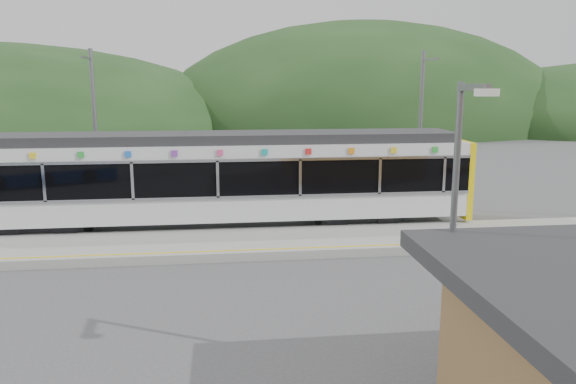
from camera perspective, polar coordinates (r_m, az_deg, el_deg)
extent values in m
plane|color=#4C4C4F|center=(16.65, -0.10, -8.78)|extent=(120.00, 120.00, 0.00)
ellipsoid|color=#1E3D19|center=(72.03, 7.53, 6.53)|extent=(52.00, 39.00, 26.00)
cube|color=#9E9E99|center=(19.73, -1.24, -5.12)|extent=(26.00, 3.20, 0.30)
cube|color=yellow|center=(18.44, -0.84, -5.79)|extent=(26.00, 0.10, 0.01)
cube|color=black|center=(23.17, -23.33, -3.20)|extent=(3.20, 2.20, 0.56)
cube|color=black|center=(22.85, 6.92, -2.55)|extent=(3.20, 2.20, 0.56)
cube|color=silver|center=(22.05, -8.37, -1.11)|extent=(20.00, 2.90, 0.92)
cube|color=black|center=(21.83, -8.45, 1.93)|extent=(20.00, 2.96, 1.45)
cube|color=silver|center=(20.48, -8.50, -0.60)|extent=(20.00, 0.05, 0.10)
cube|color=silver|center=(20.25, -8.61, 3.14)|extent=(20.00, 0.05, 0.10)
cube|color=silver|center=(21.70, -8.53, 4.40)|extent=(20.00, 2.90, 0.45)
cube|color=#2D2D30|center=(21.66, -8.56, 5.47)|extent=(19.40, 2.50, 0.36)
cube|color=yellow|center=(23.85, 16.67, 1.56)|extent=(0.24, 2.92, 3.00)
cube|color=silver|center=(21.24, -23.55, 0.86)|extent=(0.10, 0.05, 1.35)
cube|color=silver|center=(20.58, -15.53, 1.08)|extent=(0.10, 0.05, 1.35)
cube|color=silver|center=(20.34, -7.15, 1.29)|extent=(0.10, 0.05, 1.35)
cube|color=silver|center=(20.54, 1.25, 1.47)|extent=(0.10, 0.05, 1.35)
cube|color=silver|center=(21.17, 9.31, 1.62)|extent=(0.10, 0.05, 1.35)
cube|color=silver|center=(22.00, 15.58, 1.71)|extent=(0.10, 0.05, 1.35)
cube|color=yellow|center=(21.21, -24.52, 3.38)|extent=(0.22, 0.04, 0.22)
cube|color=green|center=(20.78, -20.31, 3.55)|extent=(0.22, 0.04, 0.22)
cube|color=blue|center=(20.47, -15.94, 3.71)|extent=(0.22, 0.04, 0.22)
cube|color=purple|center=(20.28, -11.47, 3.85)|extent=(0.22, 0.04, 0.22)
cube|color=#E54C8C|center=(20.21, -6.93, 3.97)|extent=(0.22, 0.04, 0.22)
cube|color=#19A5A5|center=(20.27, -2.39, 4.06)|extent=(0.22, 0.04, 0.22)
cube|color=red|center=(20.46, 2.09, 4.13)|extent=(0.22, 0.04, 0.22)
cube|color=orange|center=(20.77, 6.47, 4.17)|extent=(0.22, 0.04, 0.22)
cube|color=yellow|center=(21.19, 10.69, 4.19)|extent=(0.22, 0.04, 0.22)
cube|color=green|center=(21.73, 14.73, 4.18)|extent=(0.22, 0.04, 0.22)
cylinder|color=slate|center=(24.79, -18.95, 5.51)|extent=(0.18, 0.18, 7.00)
cube|color=slate|center=(23.93, -19.82, 12.72)|extent=(0.08, 1.80, 0.08)
cylinder|color=slate|center=(25.81, 13.26, 6.01)|extent=(0.18, 0.18, 7.00)
cube|color=slate|center=(24.99, 14.23, 12.93)|extent=(0.08, 1.80, 0.08)
cylinder|color=slate|center=(10.72, 16.34, -4.67)|extent=(0.12, 0.12, 5.68)
cube|color=slate|center=(9.95, 18.18, 10.07)|extent=(0.18, 0.95, 0.12)
cube|color=silver|center=(9.56, 19.23, 9.53)|extent=(0.36, 0.20, 0.12)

